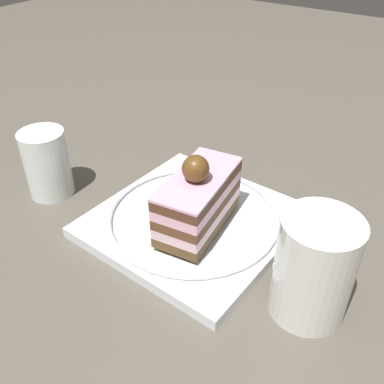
{
  "coord_description": "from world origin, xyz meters",
  "views": [
    {
      "loc": [
        0.22,
        -0.3,
        0.33
      ],
      "look_at": [
        -0.0,
        0.03,
        0.05
      ],
      "focal_mm": 40.03,
      "sensor_mm": 36.0,
      "label": 1
    }
  ],
  "objects_px": {
    "fork": "(198,180)",
    "drink_glass_far": "(313,273)",
    "dessert_plate": "(192,219)",
    "drink_glass_near": "(48,166)",
    "cake_slice": "(198,199)"
  },
  "relations": [
    {
      "from": "cake_slice",
      "to": "fork",
      "type": "height_order",
      "value": "cake_slice"
    },
    {
      "from": "dessert_plate",
      "to": "drink_glass_near",
      "type": "height_order",
      "value": "drink_glass_near"
    },
    {
      "from": "fork",
      "to": "cake_slice",
      "type": "bearing_deg",
      "value": -56.1
    },
    {
      "from": "cake_slice",
      "to": "drink_glass_far",
      "type": "bearing_deg",
      "value": -10.74
    },
    {
      "from": "cake_slice",
      "to": "drink_glass_near",
      "type": "bearing_deg",
      "value": -170.78
    },
    {
      "from": "drink_glass_near",
      "to": "drink_glass_far",
      "type": "bearing_deg",
      "value": 1.12
    },
    {
      "from": "fork",
      "to": "drink_glass_far",
      "type": "height_order",
      "value": "drink_glass_far"
    },
    {
      "from": "fork",
      "to": "drink_glass_near",
      "type": "xyz_separation_m",
      "value": [
        -0.16,
        -0.11,
        0.02
      ]
    },
    {
      "from": "cake_slice",
      "to": "fork",
      "type": "xyz_separation_m",
      "value": [
        -0.05,
        0.07,
        -0.03
      ]
    },
    {
      "from": "dessert_plate",
      "to": "fork",
      "type": "bearing_deg",
      "value": 118.0
    },
    {
      "from": "cake_slice",
      "to": "drink_glass_near",
      "type": "relative_size",
      "value": 1.39
    },
    {
      "from": "fork",
      "to": "dessert_plate",
      "type": "bearing_deg",
      "value": -62.0
    },
    {
      "from": "drink_glass_near",
      "to": "dessert_plate",
      "type": "bearing_deg",
      "value": 13.46
    },
    {
      "from": "dessert_plate",
      "to": "fork",
      "type": "distance_m",
      "value": 0.07
    },
    {
      "from": "dessert_plate",
      "to": "fork",
      "type": "xyz_separation_m",
      "value": [
        -0.03,
        0.06,
        0.01
      ]
    }
  ]
}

